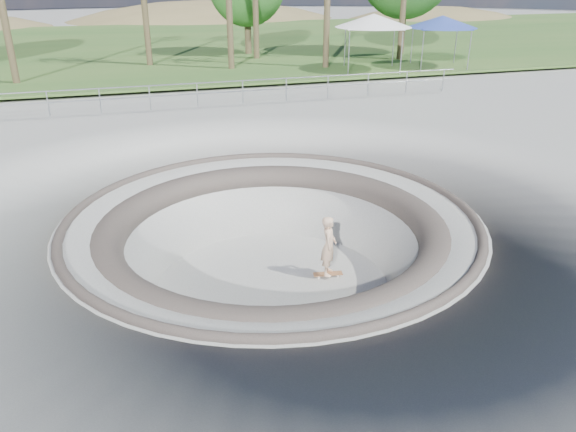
# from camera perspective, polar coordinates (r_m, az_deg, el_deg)

# --- Properties ---
(ground) EXTENTS (180.00, 180.00, 0.00)m
(ground) POSITION_cam_1_polar(r_m,az_deg,el_deg) (13.89, -1.65, -0.15)
(ground) COLOR #AAABA5
(ground) RESTS_ON ground
(skate_bowl) EXTENTS (14.00, 14.00, 4.10)m
(skate_bowl) POSITION_cam_1_polar(r_m,az_deg,el_deg) (14.73, -1.56, -6.66)
(skate_bowl) COLOR #AAABA5
(skate_bowl) RESTS_ON ground
(grass_strip) EXTENTS (180.00, 36.00, 0.12)m
(grass_strip) POSITION_cam_1_polar(r_m,az_deg,el_deg) (46.68, -13.34, 16.55)
(grass_strip) COLOR #2F5622
(grass_strip) RESTS_ON ground
(distant_hills) EXTENTS (103.20, 45.00, 28.60)m
(distant_hills) POSITION_cam_1_polar(r_m,az_deg,el_deg) (70.92, -11.25, 13.10)
(distant_hills) COLOR brown
(distant_hills) RESTS_ON ground
(safety_railing) EXTENTS (25.00, 0.06, 1.03)m
(safety_railing) POSITION_cam_1_polar(r_m,az_deg,el_deg) (24.97, -9.20, 12.09)
(safety_railing) COLOR #909498
(safety_railing) RESTS_ON ground
(skateboard) EXTENTS (0.81, 0.34, 0.08)m
(skateboard) POSITION_cam_1_polar(r_m,az_deg,el_deg) (15.11, 4.07, -5.90)
(skateboard) COLOR #975B3C
(skateboard) RESTS_ON ground
(skater) EXTENTS (0.61, 0.71, 1.65)m
(skater) POSITION_cam_1_polar(r_m,az_deg,el_deg) (14.71, 4.17, -3.05)
(skater) COLOR #DEB38F
(skater) RESTS_ON skateboard
(canopy_white) EXTENTS (5.79, 5.79, 3.08)m
(canopy_white) POSITION_cam_1_polar(r_m,az_deg,el_deg) (33.54, 8.70, 19.01)
(canopy_white) COLOR #909498
(canopy_white) RESTS_ON ground
(canopy_blue) EXTENTS (5.50, 5.50, 2.89)m
(canopy_blue) POSITION_cam_1_polar(r_m,az_deg,el_deg) (35.63, 15.41, 18.48)
(canopy_blue) COLOR #909498
(canopy_blue) RESTS_ON ground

